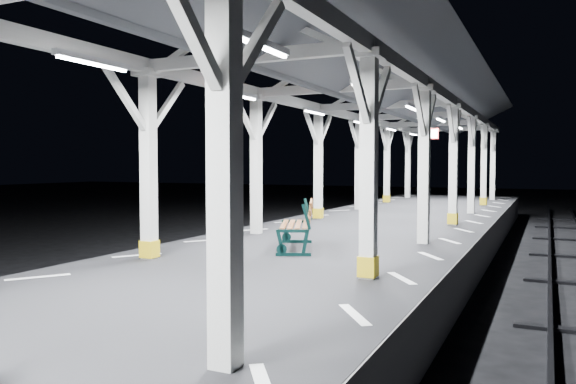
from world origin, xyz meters
The scene contains 6 objects.
ground centered at (0.00, 0.00, 0.00)m, with size 120.00×120.00×0.00m, color black.
platform centered at (0.00, 0.00, 0.50)m, with size 6.00×50.00×1.00m, color black.
hazard_stripes_left centered at (-2.45, 0.00, 1.00)m, with size 1.00×48.00×0.01m, color silver.
hazard_stripes_right centered at (2.45, 0.00, 1.00)m, with size 1.00×48.00×0.01m, color silver.
canopy centered at (0.00, -0.02, 4.56)m, with size 5.40×49.00×4.65m.
bench_mid centered at (-0.04, 4.18, 1.52)m, with size 1.27×1.90×0.97m.
Camera 1 is at (4.38, -5.90, 2.68)m, focal length 35.00 mm.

